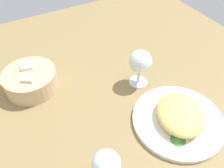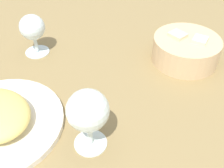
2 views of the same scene
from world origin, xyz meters
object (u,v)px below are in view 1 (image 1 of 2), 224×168
(wine_glass_far, at_px, (106,165))
(bread_basket, at_px, (31,80))
(wine_glass_near, at_px, (140,63))
(plate, at_px, (178,120))

(wine_glass_far, bearing_deg, bread_basket, 10.54)
(wine_glass_near, height_order, wine_glass_far, wine_glass_near)
(wine_glass_near, relative_size, wine_glass_far, 1.17)
(wine_glass_near, bearing_deg, wine_glass_far, 134.11)
(plate, height_order, wine_glass_far, wine_glass_far)
(plate, distance_m, bread_basket, 0.50)
(plate, bearing_deg, wine_glass_near, 2.92)
(plate, distance_m, wine_glass_near, 0.22)
(bread_basket, distance_m, wine_glass_near, 0.37)
(plate, height_order, bread_basket, bread_basket)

